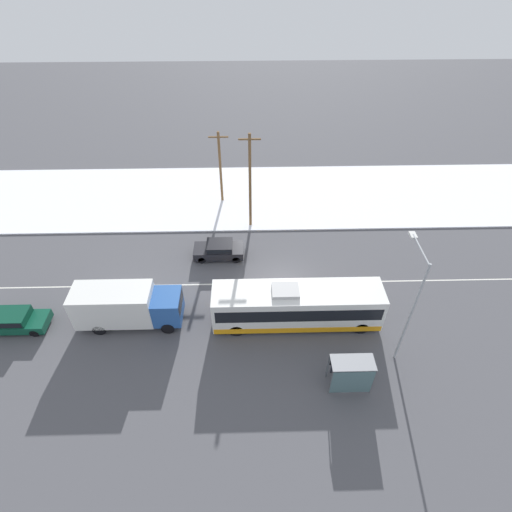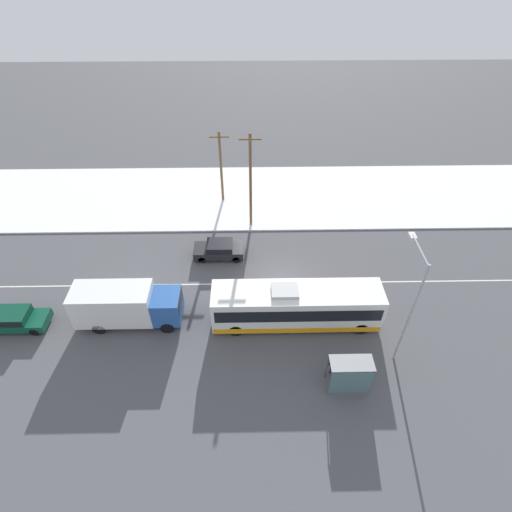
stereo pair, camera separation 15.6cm
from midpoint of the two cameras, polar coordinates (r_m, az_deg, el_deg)
name	(u,v)px [view 1 (the left image)]	position (r m, az deg, el deg)	size (l,w,h in m)	color
ground_plane	(281,283)	(31.42, 3.49, -3.88)	(120.00, 120.00, 0.00)	#4C4C51
snow_lot	(272,196)	(41.15, 2.25, 8.63)	(80.00, 11.59, 0.12)	white
lane_marking_center	(281,283)	(31.42, 3.49, -3.88)	(60.00, 0.12, 0.00)	silver
city_bus	(297,306)	(27.76, 5.70, -7.08)	(11.56, 2.57, 3.25)	white
box_truck	(126,305)	(28.92, -18.27, -6.71)	(7.24, 2.30, 3.11)	silver
sedan_car	(219,249)	(33.32, -5.44, 0.96)	(4.11, 1.80, 1.42)	black
parked_car_near_truck	(14,320)	(32.54, -31.41, -7.80)	(4.40, 1.80, 1.42)	#0F4733
pedestrian_at_stop	(335,362)	(25.88, 11.08, -14.59)	(0.67, 0.30, 1.85)	#23232D
bus_shelter	(352,373)	(24.98, 13.40, -15.98)	(2.56, 1.20, 2.40)	gray
streetlamp	(412,296)	(24.93, 21.19, -5.41)	(0.36, 3.04, 8.29)	#9EA3A8
utility_pole_roadside	(250,181)	(34.46, -0.99, 10.61)	(1.80, 0.24, 8.96)	brown
utility_pole_snowlot	(220,167)	(38.61, -5.25, 12.60)	(1.80, 0.24, 7.26)	brown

